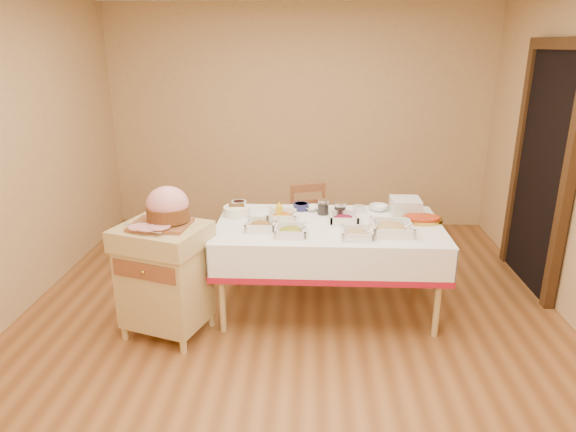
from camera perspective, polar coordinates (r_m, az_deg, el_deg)
The scene contains 23 objects.
room_shell at distance 3.73m, azimuth 0.28°, elevation 5.52°, with size 5.00×5.00×5.00m.
doorway at distance 5.08m, azimuth 26.50°, elevation 4.91°, with size 0.09×1.10×2.20m.
dining_table at distance 4.23m, azimuth 4.50°, elevation -2.92°, with size 1.82×1.02×0.76m.
butcher_cart at distance 4.00m, azimuth -13.54°, elevation -6.26°, with size 0.75×0.69×0.88m.
dining_chair at distance 5.06m, azimuth 2.56°, elevation -1.24°, with size 0.46×0.45×0.84m.
ham_on_board at distance 3.84m, azimuth -13.32°, elevation 0.78°, with size 0.44×0.42×0.29m.
serving_dish_a at distance 4.03m, azimuth -3.06°, elevation -1.02°, with size 0.24×0.23×0.10m.
serving_dish_b at distance 3.91m, azimuth 0.30°, elevation -1.67°, with size 0.24×0.24×0.10m.
serving_dish_c at distance 3.89m, azimuth 7.67°, elevation -1.93°, with size 0.23×0.23×0.09m.
serving_dish_d at distance 4.03m, azimuth 11.45°, elevation -1.32°, with size 0.31×0.31×0.12m.
serving_dish_e at distance 4.22m, azimuth -0.68°, elevation -0.04°, with size 0.25×0.23×0.11m.
serving_dish_f at distance 4.20m, azimuth 6.23°, elevation -0.28°, with size 0.24×0.23×0.11m.
small_bowl_left at distance 4.57m, azimuth -5.48°, elevation 1.33°, with size 0.13×0.13×0.06m.
small_bowl_mid at distance 4.50m, azimuth 1.46°, elevation 1.10°, with size 0.14×0.14×0.06m.
small_bowl_right at distance 4.49m, azimuth 7.90°, elevation 0.83°, with size 0.11×0.11×0.05m.
bowl_white_imported at distance 4.50m, azimuth 2.70°, elevation 0.88°, with size 0.15×0.15×0.04m, color silver.
bowl_small_imported at distance 4.55m, azimuth 10.04°, elevation 0.92°, with size 0.16×0.16×0.05m, color silver.
preserve_jar_left at distance 4.38m, azimuth 3.93°, elevation 0.92°, with size 0.10×0.10×0.13m.
preserve_jar_right at distance 4.32m, azimuth 5.78°, elevation 0.59°, with size 0.10×0.10×0.13m.
mustard_bottle at distance 4.19m, azimuth -0.98°, elevation 0.39°, with size 0.05×0.05×0.17m.
bread_basket at distance 4.36m, azimuth -5.72°, elevation 0.56°, with size 0.22×0.22×0.10m.
plate_stack at distance 4.50m, azimuth 12.90°, elevation 1.08°, with size 0.25×0.25×0.13m.
brass_platter at distance 4.34m, azimuth 14.63°, elevation -0.36°, with size 0.34×0.24×0.04m.
Camera 1 is at (0.15, -3.63, 2.14)m, focal length 32.00 mm.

